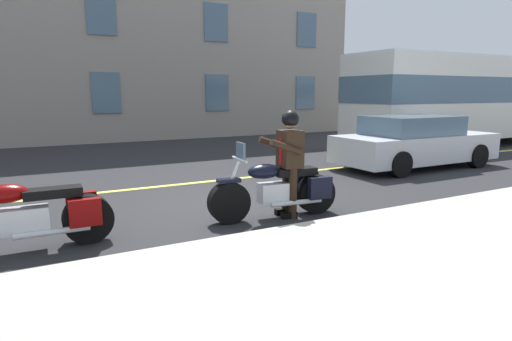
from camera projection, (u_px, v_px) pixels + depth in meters
name	position (u px, v px, depth m)	size (l,w,h in m)	color
ground_plane	(234.00, 203.00, 7.94)	(80.00, 80.00, 0.00)	#28282B
sidewalk_curb	(438.00, 303.00, 4.02)	(60.00, 5.00, 0.15)	#B2ADA0
lane_center_stripe	(196.00, 183.00, 9.68)	(60.00, 0.16, 0.01)	#E5DB4C
motorcycle_main	(278.00, 190.00, 6.96)	(2.22, 0.73, 1.26)	black
rider_main	(289.00, 154.00, 6.93)	(0.66, 0.59, 1.74)	black
motorcycle_parked	(29.00, 217.00, 5.47)	(2.21, 0.60, 1.26)	black
bus_far	(473.00, 96.00, 16.51)	(11.05, 2.70, 3.30)	white
car_silver	(414.00, 142.00, 11.58)	(4.60, 1.92, 1.40)	silver
building_backdrop	(90.00, 17.00, 18.95)	(23.77, 6.06, 10.57)	gray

